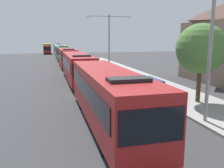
{
  "coord_description": "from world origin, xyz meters",
  "views": [
    {
      "loc": [
        -4.44,
        -1.82,
        4.79
      ],
      "look_at": [
        -0.39,
        13.4,
        1.78
      ],
      "focal_mm": 38.4,
      "sensor_mm": 36.0,
      "label": 1
    }
  ],
  "objects_px": {
    "bus_rear": "(60,50)",
    "streetlamp_mid": "(109,37)",
    "bus_tail_end": "(58,48)",
    "white_suv": "(147,91)",
    "bus_middle": "(67,57)",
    "bus_fourth_in_line": "(63,53)",
    "streetlamp_near": "(212,28)",
    "roadside_tree": "(201,49)",
    "box_truck_oncoming": "(47,48)",
    "bus_lead": "(108,94)",
    "bus_second_in_line": "(77,66)"
  },
  "relations": [
    {
      "from": "bus_second_in_line",
      "to": "bus_middle",
      "type": "relative_size",
      "value": 1.14
    },
    {
      "from": "bus_tail_end",
      "to": "white_suv",
      "type": "bearing_deg",
      "value": -86.76
    },
    {
      "from": "bus_middle",
      "to": "roadside_tree",
      "type": "distance_m",
      "value": 27.21
    },
    {
      "from": "bus_fourth_in_line",
      "to": "white_suv",
      "type": "height_order",
      "value": "bus_fourth_in_line"
    },
    {
      "from": "bus_middle",
      "to": "bus_tail_end",
      "type": "height_order",
      "value": "same"
    },
    {
      "from": "bus_lead",
      "to": "bus_tail_end",
      "type": "distance_m",
      "value": 68.44
    },
    {
      "from": "bus_middle",
      "to": "white_suv",
      "type": "height_order",
      "value": "bus_middle"
    },
    {
      "from": "box_truck_oncoming",
      "to": "bus_lead",
      "type": "bearing_deg",
      "value": -87.16
    },
    {
      "from": "streetlamp_mid",
      "to": "roadside_tree",
      "type": "height_order",
      "value": "streetlamp_mid"
    },
    {
      "from": "bus_rear",
      "to": "bus_second_in_line",
      "type": "bearing_deg",
      "value": -90.0
    },
    {
      "from": "bus_tail_end",
      "to": "streetlamp_near",
      "type": "xyz_separation_m",
      "value": [
        5.4,
        -69.87,
        3.64
      ]
    },
    {
      "from": "bus_lead",
      "to": "streetlamp_mid",
      "type": "distance_m",
      "value": 21.88
    },
    {
      "from": "streetlamp_mid",
      "to": "roadside_tree",
      "type": "xyz_separation_m",
      "value": [
        2.1,
        -18.58,
        -0.97
      ]
    },
    {
      "from": "bus_fourth_in_line",
      "to": "streetlamp_mid",
      "type": "xyz_separation_m",
      "value": [
        5.4,
        -20.8,
        3.35
      ]
    },
    {
      "from": "bus_rear",
      "to": "bus_middle",
      "type": "bearing_deg",
      "value": -90.0
    },
    {
      "from": "bus_rear",
      "to": "streetlamp_mid",
      "type": "xyz_separation_m",
      "value": [
        5.4,
        -33.84,
        3.34
      ]
    },
    {
      "from": "bus_fourth_in_line",
      "to": "box_truck_oncoming",
      "type": "relative_size",
      "value": 1.53
    },
    {
      "from": "white_suv",
      "to": "streetlamp_near",
      "type": "bearing_deg",
      "value": -69.34
    },
    {
      "from": "bus_middle",
      "to": "roadside_tree",
      "type": "relative_size",
      "value": 1.86
    },
    {
      "from": "bus_fourth_in_line",
      "to": "streetlamp_mid",
      "type": "height_order",
      "value": "streetlamp_mid"
    },
    {
      "from": "bus_lead",
      "to": "bus_middle",
      "type": "bearing_deg",
      "value": 90.0
    },
    {
      "from": "bus_lead",
      "to": "bus_fourth_in_line",
      "type": "bearing_deg",
      "value": 90.0
    },
    {
      "from": "bus_middle",
      "to": "box_truck_oncoming",
      "type": "height_order",
      "value": "bus_middle"
    },
    {
      "from": "bus_tail_end",
      "to": "streetlamp_mid",
      "type": "distance_m",
      "value": 47.92
    },
    {
      "from": "bus_second_in_line",
      "to": "roadside_tree",
      "type": "xyz_separation_m",
      "value": [
        7.49,
        -11.85,
        2.37
      ]
    },
    {
      "from": "bus_lead",
      "to": "bus_tail_end",
      "type": "height_order",
      "value": "same"
    },
    {
      "from": "bus_fourth_in_line",
      "to": "streetlamp_mid",
      "type": "bearing_deg",
      "value": -75.45
    },
    {
      "from": "bus_rear",
      "to": "streetlamp_near",
      "type": "height_order",
      "value": "streetlamp_near"
    },
    {
      "from": "bus_rear",
      "to": "bus_tail_end",
      "type": "bearing_deg",
      "value": 90.0
    },
    {
      "from": "bus_rear",
      "to": "roadside_tree",
      "type": "height_order",
      "value": "roadside_tree"
    },
    {
      "from": "bus_tail_end",
      "to": "bus_second_in_line",
      "type": "bearing_deg",
      "value": -90.0
    },
    {
      "from": "bus_middle",
      "to": "streetlamp_near",
      "type": "distance_m",
      "value": 30.54
    },
    {
      "from": "streetlamp_near",
      "to": "roadside_tree",
      "type": "distance_m",
      "value": 4.51
    },
    {
      "from": "bus_lead",
      "to": "box_truck_oncoming",
      "type": "xyz_separation_m",
      "value": [
        -3.3,
        66.49,
        0.01
      ]
    },
    {
      "from": "bus_middle",
      "to": "bus_fourth_in_line",
      "type": "relative_size",
      "value": 0.96
    },
    {
      "from": "bus_middle",
      "to": "bus_rear",
      "type": "bearing_deg",
      "value": 90.0
    },
    {
      "from": "bus_lead",
      "to": "bus_second_in_line",
      "type": "height_order",
      "value": "same"
    },
    {
      "from": "bus_tail_end",
      "to": "streetlamp_mid",
      "type": "relative_size",
      "value": 1.43
    },
    {
      "from": "box_truck_oncoming",
      "to": "streetlamp_mid",
      "type": "bearing_deg",
      "value": -79.19
    },
    {
      "from": "streetlamp_mid",
      "to": "roadside_tree",
      "type": "bearing_deg",
      "value": -83.56
    },
    {
      "from": "roadside_tree",
      "to": "streetlamp_near",
      "type": "bearing_deg",
      "value": -118.94
    },
    {
      "from": "bus_fourth_in_line",
      "to": "box_truck_oncoming",
      "type": "xyz_separation_m",
      "value": [
        -3.3,
        24.76,
        0.01
      ]
    },
    {
      "from": "bus_lead",
      "to": "bus_rear",
      "type": "bearing_deg",
      "value": 90.0
    },
    {
      "from": "streetlamp_near",
      "to": "streetlamp_mid",
      "type": "bearing_deg",
      "value": 90.0
    },
    {
      "from": "bus_middle",
      "to": "streetlamp_near",
      "type": "height_order",
      "value": "streetlamp_near"
    },
    {
      "from": "bus_second_in_line",
      "to": "white_suv",
      "type": "bearing_deg",
      "value": -71.63
    },
    {
      "from": "white_suv",
      "to": "box_truck_oncoming",
      "type": "xyz_separation_m",
      "value": [
        -7.0,
        63.42,
        0.67
      ]
    },
    {
      "from": "bus_lead",
      "to": "streetlamp_near",
      "type": "distance_m",
      "value": 6.66
    },
    {
      "from": "box_truck_oncoming",
      "to": "streetlamp_mid",
      "type": "height_order",
      "value": "streetlamp_mid"
    },
    {
      "from": "bus_rear",
      "to": "white_suv",
      "type": "bearing_deg",
      "value": -85.91
    }
  ]
}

